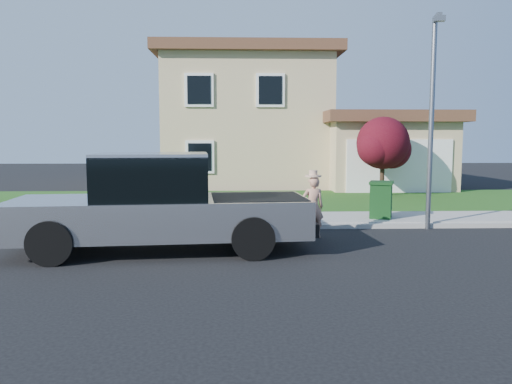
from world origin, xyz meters
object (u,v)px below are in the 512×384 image
at_px(pickup_truck, 160,206).
at_px(woman, 313,206).
at_px(street_lamp, 432,111).
at_px(ornamental_tree, 384,146).
at_px(trash_bin, 381,199).

relative_size(pickup_truck, woman, 3.98).
distance_m(woman, street_lamp, 4.14).
height_order(ornamental_tree, trash_bin, ornamental_tree).
height_order(ornamental_tree, street_lamp, street_lamp).
bearing_deg(ornamental_tree, pickup_truck, -128.82).
xyz_separation_m(woman, street_lamp, (3.25, 0.99, 2.37)).
relative_size(ornamental_tree, street_lamp, 0.58).
xyz_separation_m(woman, ornamental_tree, (4.03, 7.95, 1.37)).
distance_m(pickup_truck, woman, 3.77).
relative_size(pickup_truck, ornamental_tree, 2.05).
bearing_deg(woman, pickup_truck, 16.20).
distance_m(woman, ornamental_tree, 9.01).
bearing_deg(pickup_truck, trash_bin, 25.92).
bearing_deg(trash_bin, pickup_truck, -129.03).
xyz_separation_m(trash_bin, street_lamp, (0.98, -1.05, 2.47)).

